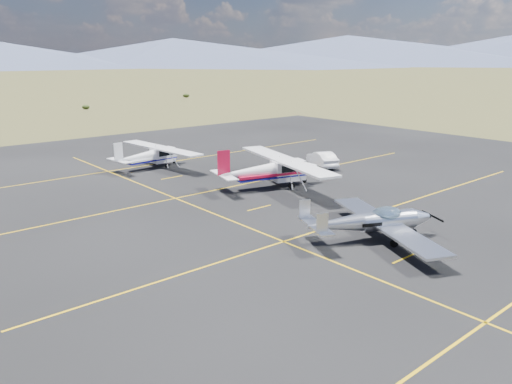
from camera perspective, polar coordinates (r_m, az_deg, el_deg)
name	(u,v)px	position (r m, az deg, el deg)	size (l,w,h in m)	color
ground	(382,227)	(29.97, 14.23, -3.92)	(1600.00, 1600.00, 0.00)	#383D1C
apron	(297,201)	(34.26, 4.73, -1.06)	(72.00, 72.00, 0.02)	black
aircraft_low_wing	(374,221)	(27.55, 13.30, -3.29)	(7.55, 9.68, 2.17)	silver
aircraft_cessna	(271,169)	(37.43, 1.73, 2.60)	(8.15, 12.34, 3.13)	white
aircraft_plain	(151,155)	(45.06, -11.89, 4.17)	(6.26, 10.41, 2.63)	white
sedan	(322,159)	(45.08, 7.58, 3.76)	(1.46, 4.18, 1.38)	white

